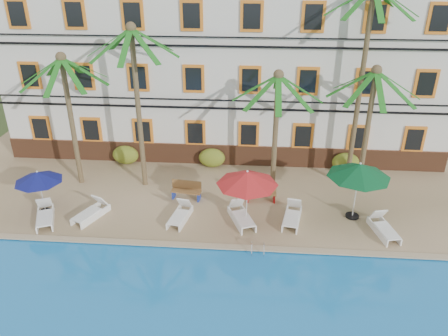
# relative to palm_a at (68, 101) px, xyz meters

# --- Properties ---
(ground) EXTENTS (100.00, 100.00, 0.00)m
(ground) POSITION_rel_palm_a_xyz_m (7.32, -4.21, -4.74)
(ground) COLOR #384C23
(ground) RESTS_ON ground
(pool_deck) EXTENTS (30.00, 12.00, 0.25)m
(pool_deck) POSITION_rel_palm_a_xyz_m (7.32, 0.79, -4.62)
(pool_deck) COLOR tan
(pool_deck) RESTS_ON ground
(pool_coping) EXTENTS (30.00, 0.35, 0.06)m
(pool_coping) POSITION_rel_palm_a_xyz_m (7.32, -5.11, -4.46)
(pool_coping) COLOR tan
(pool_coping) RESTS_ON pool_deck
(hotel_building) EXTENTS (25.40, 6.44, 10.22)m
(hotel_building) POSITION_rel_palm_a_xyz_m (7.32, 5.77, 0.63)
(hotel_building) COLOR silver
(hotel_building) RESTS_ON pool_deck
(palm_a) EXTENTS (4.29, 4.29, 6.90)m
(palm_a) POSITION_rel_palm_a_xyz_m (0.00, 0.00, 0.00)
(palm_a) COLOR brown
(palm_a) RESTS_ON pool_deck
(palm_b) EXTENTS (4.29, 4.29, 8.28)m
(palm_b) POSITION_rel_palm_a_xyz_m (3.45, 0.04, 0.80)
(palm_b) COLOR brown
(palm_b) RESTS_ON pool_deck
(palm_c) EXTENTS (4.29, 4.29, 6.21)m
(palm_c) POSITION_rel_palm_a_xyz_m (10.18, 0.25, -0.41)
(palm_c) COLOR brown
(palm_c) RESTS_ON pool_deck
(palm_d) EXTENTS (4.29, 4.29, 9.95)m
(palm_d) POSITION_rel_palm_a_xyz_m (14.31, 1.70, 1.74)
(palm_d) COLOR brown
(palm_d) RESTS_ON pool_deck
(palm_e) EXTENTS (4.29, 4.29, 6.49)m
(palm_e) POSITION_rel_palm_a_xyz_m (14.60, 0.30, -0.24)
(palm_e) COLOR brown
(palm_e) RESTS_ON pool_deck
(shrub_left) EXTENTS (1.50, 0.90, 1.10)m
(shrub_left) POSITION_rel_palm_a_xyz_m (1.77, 2.39, -3.94)
(shrub_left) COLOR #20611B
(shrub_left) RESTS_ON pool_deck
(shrub_mid) EXTENTS (1.50, 0.90, 1.10)m
(shrub_mid) POSITION_rel_palm_a_xyz_m (6.78, 2.39, -3.94)
(shrub_mid) COLOR #20611B
(shrub_mid) RESTS_ON pool_deck
(shrub_right) EXTENTS (1.50, 0.90, 1.10)m
(shrub_right) POSITION_rel_palm_a_xyz_m (14.26, 2.39, -3.94)
(shrub_right) COLOR #20611B
(shrub_right) RESTS_ON pool_deck
(umbrella_blue) EXTENTS (2.18, 2.18, 2.19)m
(umbrella_blue) POSITION_rel_palm_a_xyz_m (-0.64, -2.99, -2.63)
(umbrella_blue) COLOR black
(umbrella_blue) RESTS_ON pool_deck
(umbrella_red) EXTENTS (2.73, 2.73, 2.73)m
(umbrella_red) POSITION_rel_palm_a_xyz_m (8.92, -3.26, -2.16)
(umbrella_red) COLOR black
(umbrella_red) RESTS_ON pool_deck
(umbrella_green) EXTENTS (2.83, 2.83, 2.83)m
(umbrella_green) POSITION_rel_palm_a_xyz_m (13.84, -2.32, -2.07)
(umbrella_green) COLOR black
(umbrella_green) RESTS_ON pool_deck
(lounger_a) EXTENTS (1.40, 2.10, 0.93)m
(lounger_a) POSITION_rel_palm_a_xyz_m (-0.27, -3.76, -4.19)
(lounger_a) COLOR white
(lounger_a) RESTS_ON pool_deck
(lounger_b) EXTENTS (1.42, 2.04, 0.91)m
(lounger_b) POSITION_rel_palm_a_xyz_m (1.74, -3.30, -4.20)
(lounger_b) COLOR white
(lounger_b) RESTS_ON pool_deck
(lounger_c) EXTENTS (1.00, 1.94, 0.88)m
(lounger_c) POSITION_rel_palm_a_xyz_m (5.89, -3.19, -4.21)
(lounger_c) COLOR white
(lounger_c) RESTS_ON pool_deck
(lounger_d) EXTENTS (1.42, 2.15, 0.96)m
(lounger_d) POSITION_rel_palm_a_xyz_m (8.68, -3.11, -4.18)
(lounger_d) COLOR white
(lounger_d) RESTS_ON pool_deck
(lounger_e) EXTENTS (1.05, 2.06, 0.93)m
(lounger_e) POSITION_rel_palm_a_xyz_m (11.01, -2.90, -4.19)
(lounger_e) COLOR white
(lounger_e) RESTS_ON pool_deck
(lounger_f) EXTENTS (1.11, 2.03, 0.91)m
(lounger_f) POSITION_rel_palm_a_xyz_m (14.94, -3.54, -4.20)
(lounger_f) COLOR white
(lounger_f) RESTS_ON pool_deck
(bench_left) EXTENTS (1.55, 0.66, 0.93)m
(bench_left) POSITION_rel_palm_a_xyz_m (5.88, -1.22, -4.02)
(bench_left) COLOR olive
(bench_left) RESTS_ON pool_deck
(bench_right) EXTENTS (1.52, 0.54, 0.93)m
(bench_right) POSITION_rel_palm_a_xyz_m (9.58, -1.15, -4.02)
(bench_right) COLOR olive
(bench_right) RESTS_ON pool_deck
(pool_ladder) EXTENTS (0.54, 0.74, 0.74)m
(pool_ladder) POSITION_rel_palm_a_xyz_m (9.47, -5.21, -4.49)
(pool_ladder) COLOR silver
(pool_ladder) RESTS_ON ground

